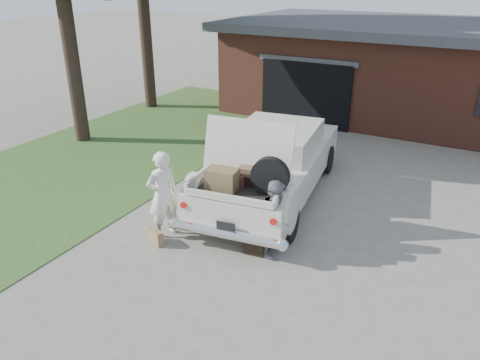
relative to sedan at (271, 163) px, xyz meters
The scene contains 8 objects.
ground 2.47m from the sedan, 87.29° to the right, with size 90.00×90.00×0.00m, color gray.
grass_strip 5.50m from the sedan, behind, with size 6.00×16.00×0.02m, color #2D4C1E.
house 9.25m from the sedan, 83.20° to the left, with size 12.80×7.80×3.30m.
sedan is the anchor object (origin of this frame).
woman_left 2.94m from the sedan, 112.01° to the right, with size 0.67×0.44×1.83m, color white.
woman_right 2.49m from the sedan, 62.27° to the right, with size 0.73×0.57×1.50m, color gray.
suitcase_left 3.34m from the sedan, 108.81° to the right, with size 0.39×0.12×0.30m, color #9E7B50.
suitcase_right 2.73m from the sedan, 71.31° to the right, with size 0.41×0.13×0.31m, color black.
Camera 1 is at (4.18, -6.98, 4.99)m, focal length 35.00 mm.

